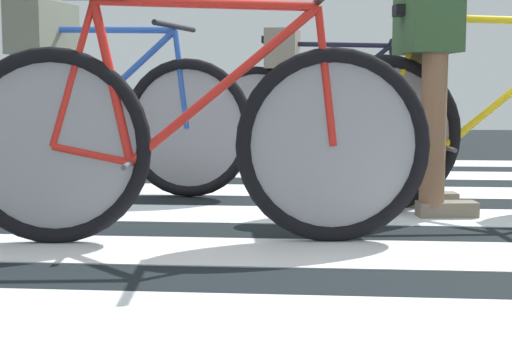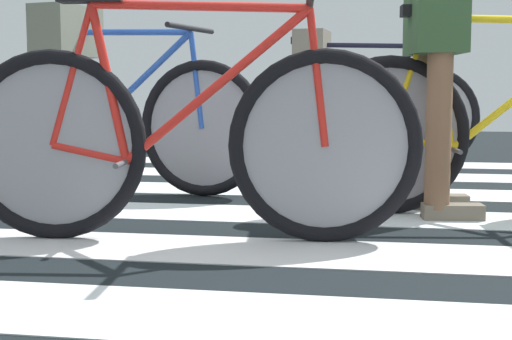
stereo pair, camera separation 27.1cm
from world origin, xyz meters
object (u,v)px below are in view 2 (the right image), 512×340
at_px(bicycle_1_of_4, 186,138).
at_px(bicycle_3_of_4, 117,122).
at_px(cyclist_3_of_4, 68,72).
at_px(cyclist_4_of_4, 313,79).
at_px(bicycle_4_of_4, 355,113).
at_px(cyclist_2_of_4, 435,71).
at_px(bicycle_2_of_4, 504,130).

relative_size(bicycle_1_of_4, bicycle_3_of_4, 1.01).
relative_size(cyclist_3_of_4, cyclist_4_of_4, 1.04).
relative_size(bicycle_3_of_4, bicycle_4_of_4, 0.99).
bearing_deg(bicycle_3_of_4, cyclist_2_of_4, -4.67).
bearing_deg(cyclist_2_of_4, bicycle_2_of_4, 0.00).
height_order(bicycle_1_of_4, bicycle_4_of_4, same).
bearing_deg(cyclist_3_of_4, bicycle_4_of_4, 55.28).
distance_m(cyclist_3_of_4, cyclist_4_of_4, 1.94).
distance_m(bicycle_2_of_4, cyclist_3_of_4, 2.35).
relative_size(bicycle_1_of_4, cyclist_2_of_4, 1.73).
bearing_deg(bicycle_2_of_4, cyclist_2_of_4, -180.00).
bearing_deg(bicycle_4_of_4, bicycle_1_of_4, -96.52).
bearing_deg(bicycle_4_of_4, bicycle_2_of_4, -65.57).
xyz_separation_m(cyclist_2_of_4, cyclist_4_of_4, (-0.74, 2.04, -0.01)).
bearing_deg(cyclist_2_of_4, bicycle_4_of_4, 94.81).
xyz_separation_m(bicycle_1_of_4, bicycle_3_of_4, (-0.72, 1.23, 0.00)).
distance_m(bicycle_1_of_4, cyclist_2_of_4, 1.23).
relative_size(bicycle_2_of_4, bicycle_4_of_4, 1.00).
xyz_separation_m(bicycle_3_of_4, cyclist_4_of_4, (0.93, 1.56, 0.25)).
bearing_deg(bicycle_1_of_4, bicycle_4_of_4, 73.23).
distance_m(bicycle_2_of_4, cyclist_2_of_4, 0.41).
xyz_separation_m(bicycle_1_of_4, cyclist_2_of_4, (0.94, 0.74, 0.26)).
relative_size(bicycle_2_of_4, cyclist_4_of_4, 1.77).
distance_m(cyclist_2_of_4, cyclist_3_of_4, 2.04).
height_order(bicycle_1_of_4, cyclist_3_of_4, cyclist_3_of_4).
relative_size(cyclist_2_of_4, cyclist_4_of_4, 1.02).
height_order(bicycle_3_of_4, bicycle_4_of_4, same).
height_order(cyclist_2_of_4, cyclist_4_of_4, cyclist_2_of_4).
height_order(bicycle_1_of_4, bicycle_3_of_4, same).
bearing_deg(bicycle_3_of_4, bicycle_4_of_4, 62.73).
distance_m(cyclist_2_of_4, bicycle_3_of_4, 1.75).
bearing_deg(bicycle_1_of_4, cyclist_3_of_4, 122.22).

